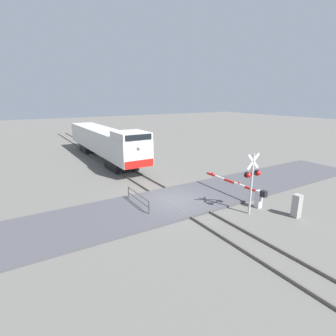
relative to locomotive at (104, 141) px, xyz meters
The scene contains 9 objects.
ground_plane 14.85m from the locomotive, 90.00° to the right, with size 160.00×160.00×0.00m, color #605E59.
rail_track_left 14.85m from the locomotive, 92.79° to the right, with size 0.08×80.00×0.15m, color #59544C.
rail_track_right 14.85m from the locomotive, 87.21° to the right, with size 0.08×80.00×0.15m, color #59544C.
road_surface 14.84m from the locomotive, 90.00° to the right, with size 36.00×5.09×0.14m, color #47474C.
locomotive is the anchor object (origin of this frame).
crossing_signal 18.77m from the locomotive, 81.72° to the right, with size 1.18×0.33×3.75m.
crossing_gate 17.98m from the locomotive, 77.39° to the right, with size 0.36×5.65×1.25m.
utility_cabinet 20.90m from the locomotive, 76.97° to the right, with size 0.43×0.43×1.39m, color #999993.
guard_railing 14.46m from the locomotive, 100.52° to the right, with size 0.08×3.09×0.95m.
Camera 1 is at (-9.30, -13.93, 6.90)m, focal length 28.36 mm.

